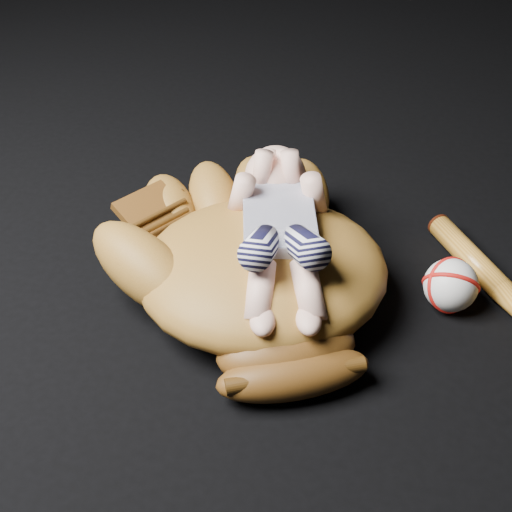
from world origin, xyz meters
name	(u,v)px	position (x,y,z in m)	size (l,w,h in m)	color
baseball_glove	(263,261)	(-0.04, 0.03, 0.08)	(0.47, 0.54, 0.17)	brown
newborn_baby	(280,229)	(-0.01, 0.04, 0.14)	(0.17, 0.38, 0.15)	#E8AD95
baseball_bat	(512,301)	(0.34, 0.10, 0.02)	(0.04, 0.42, 0.04)	#B47422
baseball	(451,285)	(0.24, 0.09, 0.04)	(0.08, 0.08, 0.08)	silver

